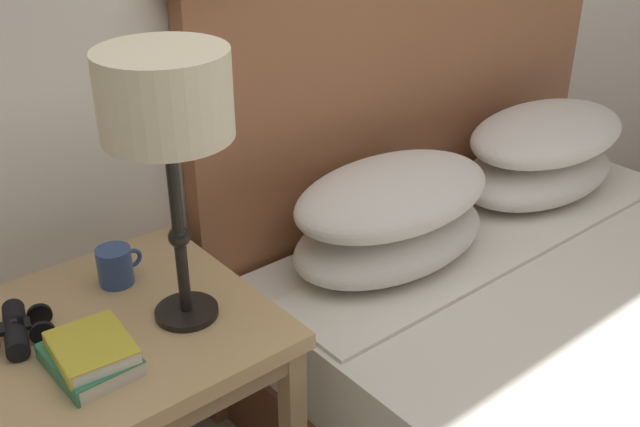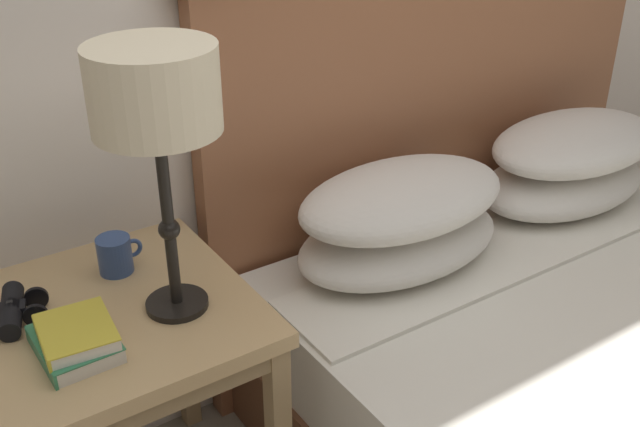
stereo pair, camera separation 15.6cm
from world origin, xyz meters
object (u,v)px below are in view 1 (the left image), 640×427
(table_lamp, at_px, (166,105))
(binoculars_pair, at_px, (16,329))
(nightstand, at_px, (120,355))
(book_stacked_on_top, at_px, (91,348))
(book_on_nightstand, at_px, (89,360))
(bed, at_px, (619,359))
(coffee_mug, at_px, (116,266))

(table_lamp, relative_size, binoculars_pair, 3.36)
(nightstand, relative_size, book_stacked_on_top, 3.79)
(nightstand, bearing_deg, book_on_nightstand, -133.84)
(bed, xyz_separation_m, binoculars_pair, (-1.28, 0.60, 0.36))
(bed, relative_size, book_on_nightstand, 10.05)
(coffee_mug, bearing_deg, table_lamp, -74.57)
(book_on_nightstand, relative_size, binoculars_pair, 1.11)
(binoculars_pair, bearing_deg, bed, -25.06)
(table_lamp, height_order, coffee_mug, table_lamp)
(book_on_nightstand, bearing_deg, coffee_mug, 53.87)
(book_stacked_on_top, bearing_deg, table_lamp, 9.44)
(table_lamp, height_order, binoculars_pair, table_lamp)
(bed, bearing_deg, nightstand, 154.49)
(bed, distance_m, binoculars_pair, 1.46)
(book_on_nightstand, relative_size, book_stacked_on_top, 1.08)
(nightstand, height_order, book_stacked_on_top, book_stacked_on_top)
(binoculars_pair, distance_m, coffee_mug, 0.25)
(bed, xyz_separation_m, table_lamp, (-0.98, 0.46, 0.79))
(nightstand, xyz_separation_m, book_stacked_on_top, (-0.09, -0.11, 0.13))
(table_lamp, relative_size, book_on_nightstand, 3.03)
(bed, bearing_deg, coffee_mug, 147.63)
(binoculars_pair, xyz_separation_m, coffee_mug, (0.24, 0.06, 0.02))
(bed, xyz_separation_m, book_on_nightstand, (-1.21, 0.43, 0.35))
(bed, height_order, book_on_nightstand, bed)
(book_stacked_on_top, distance_m, binoculars_pair, 0.20)
(table_lamp, bearing_deg, coffee_mug, 105.43)
(book_stacked_on_top, bearing_deg, book_on_nightstand, 130.50)
(nightstand, xyz_separation_m, bed, (1.11, -0.53, -0.25))
(bed, height_order, table_lamp, bed)
(book_stacked_on_top, relative_size, coffee_mug, 1.64)
(binoculars_pair, bearing_deg, coffee_mug, 13.99)
(book_stacked_on_top, xyz_separation_m, coffee_mug, (0.16, 0.24, -0.00))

